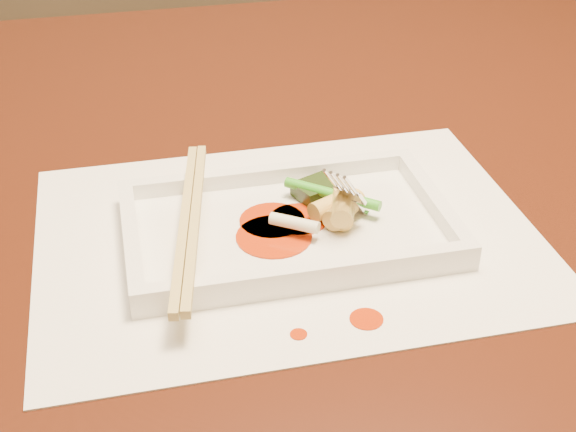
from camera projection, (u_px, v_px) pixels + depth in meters
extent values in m
cube|color=black|center=(288.00, 170.00, 0.78)|extent=(1.40, 0.90, 0.04)
cube|color=white|center=(288.00, 235.00, 0.65)|extent=(0.40, 0.30, 0.00)
cylinder|color=#B52B05|center=(366.00, 319.00, 0.56)|extent=(0.02, 0.02, 0.00)
cylinder|color=#B52B05|center=(299.00, 334.00, 0.55)|extent=(0.01, 0.01, 0.00)
cube|color=white|center=(288.00, 231.00, 0.65)|extent=(0.26, 0.16, 0.01)
cube|color=white|center=(269.00, 174.00, 0.70)|extent=(0.26, 0.01, 0.01)
cube|color=white|center=(311.00, 274.00, 0.58)|extent=(0.26, 0.01, 0.01)
cube|color=white|center=(131.00, 239.00, 0.62)|extent=(0.01, 0.14, 0.01)
cube|color=white|center=(434.00, 201.00, 0.66)|extent=(0.01, 0.14, 0.01)
cube|color=black|center=(318.00, 189.00, 0.68)|extent=(0.05, 0.04, 0.01)
cylinder|color=#EAEACC|center=(294.00, 223.00, 0.63)|extent=(0.04, 0.03, 0.01)
cylinder|color=#289117|center=(332.00, 194.00, 0.66)|extent=(0.07, 0.06, 0.01)
cube|color=tan|center=(185.00, 221.00, 0.62)|extent=(0.05, 0.23, 0.01)
cube|color=tan|center=(195.00, 219.00, 0.62)|extent=(0.05, 0.23, 0.01)
cylinder|color=#B52B05|center=(298.00, 219.00, 0.65)|extent=(0.05, 0.05, 0.00)
cylinder|color=#B52B05|center=(272.00, 220.00, 0.65)|extent=(0.05, 0.05, 0.00)
cylinder|color=#B52B05|center=(274.00, 236.00, 0.63)|extent=(0.06, 0.06, 0.00)
cylinder|color=#E5CD6A|center=(332.00, 205.00, 0.65)|extent=(0.04, 0.03, 0.02)
cylinder|color=#E5CD6A|center=(344.00, 208.00, 0.65)|extent=(0.03, 0.05, 0.02)
cylinder|color=#E5CD6A|center=(342.00, 205.00, 0.64)|extent=(0.03, 0.05, 0.02)
cylinder|color=#E5CD6A|center=(344.00, 209.00, 0.65)|extent=(0.04, 0.04, 0.02)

